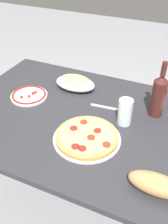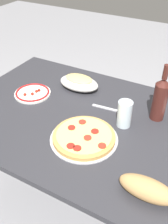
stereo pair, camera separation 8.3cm
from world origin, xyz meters
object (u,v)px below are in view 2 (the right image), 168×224
(side_plate_near, at_px, (33,93))
(bread_loaf, at_px, (147,189))
(water_glass, at_px, (125,114))
(baked_pasta_dish, at_px, (79,82))
(dining_table, at_px, (84,133))
(wine_bottle, at_px, (160,98))
(pepperoni_pizza, at_px, (84,137))

(side_plate_near, bearing_deg, bread_loaf, 156.16)
(water_glass, relative_size, side_plate_near, 0.65)
(baked_pasta_dish, relative_size, water_glass, 1.79)
(side_plate_near, xyz_separation_m, bread_loaf, (-0.78, 0.35, 0.03))
(dining_table, xyz_separation_m, baked_pasta_dish, (0.16, -0.23, 0.15))
(baked_pasta_dish, bearing_deg, side_plate_near, 42.74)
(wine_bottle, relative_size, side_plate_near, 1.42)
(wine_bottle, relative_size, bread_loaf, 1.41)
(water_glass, bearing_deg, side_plate_near, -0.70)
(pepperoni_pizza, height_order, bread_loaf, bread_loaf)
(bread_loaf, bearing_deg, water_glass, -56.76)
(pepperoni_pizza, bearing_deg, bread_loaf, 155.44)
(baked_pasta_dish, distance_m, bread_loaf, 0.79)
(baked_pasta_dish, xyz_separation_m, side_plate_near, (0.20, 0.19, -0.03))
(dining_table, xyz_separation_m, wine_bottle, (-0.32, -0.17, 0.23))
(bread_loaf, bearing_deg, dining_table, -35.68)
(pepperoni_pizza, xyz_separation_m, wine_bottle, (-0.24, -0.32, 0.10))
(baked_pasta_dish, bearing_deg, bread_loaf, 137.53)
(dining_table, bearing_deg, pepperoni_pizza, 118.83)
(baked_pasta_dish, height_order, water_glass, water_glass)
(dining_table, distance_m, water_glass, 0.27)
(baked_pasta_dish, bearing_deg, water_glass, 151.73)
(dining_table, height_order, side_plate_near, side_plate_near)
(pepperoni_pizza, distance_m, wine_bottle, 0.41)
(baked_pasta_dish, xyz_separation_m, water_glass, (-0.36, 0.19, 0.03))
(dining_table, bearing_deg, water_glass, -169.62)
(wine_bottle, distance_m, side_plate_near, 0.70)
(pepperoni_pizza, bearing_deg, wine_bottle, -127.47)
(wine_bottle, xyz_separation_m, side_plate_near, (0.68, 0.13, -0.11))
(bread_loaf, bearing_deg, baked_pasta_dish, -42.47)
(baked_pasta_dish, height_order, bread_loaf, bread_loaf)
(wine_bottle, height_order, side_plate_near, wine_bottle)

